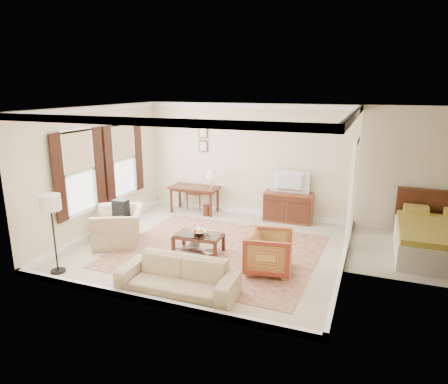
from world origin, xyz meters
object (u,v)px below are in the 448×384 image
Objects in this scene: striped_armchair at (269,250)px; sofa at (178,272)px; writing_desk at (194,191)px; tv at (289,175)px; club_armchair at (119,220)px; sideboard at (288,207)px; coffee_table at (199,239)px.

sofa is (-1.18, -1.30, -0.04)m from striped_armchair.
tv is at bearing 3.31° from writing_desk.
tv reaches higher than club_armchair.
tv reaches higher than writing_desk.
sideboard is 2.95m from striped_armchair.
tv reaches higher than sofa.
coffee_table is at bearing 69.18° from striped_armchair.
striped_armchair is 0.73× the size of club_armchair.
club_armchair is at bearing 143.76° from sofa.
sofa is (1.61, -4.07, -0.22)m from writing_desk.
sideboard is 1.42× the size of striped_armchair.
striped_armchair reaches higher than sofa.
sofa is at bearing -77.15° from coffee_table.
sideboard is (2.52, 0.17, -0.23)m from writing_desk.
coffee_table is at bearing 63.90° from tv.
coffee_table is (-1.27, -2.62, -0.06)m from sideboard.
striped_armchair is at bearing -44.77° from writing_desk.
sofa is (0.37, -1.62, 0.08)m from coffee_table.
sideboard is 2.91m from coffee_table.
sofa is (2.21, -1.51, -0.12)m from club_armchair.
club_armchair reaches higher than coffee_table.
writing_desk is at bearing 3.31° from tv.
sideboard is 1.23× the size of coffee_table.
tv is (0.00, -0.02, 0.83)m from sideboard.
sideboard is at bearing 3.76° from writing_desk.
sideboard is 1.04× the size of club_armchair.
striped_armchair reaches higher than writing_desk.
tv reaches higher than sideboard.
sideboard is 4.14m from club_armchair.
striped_armchair is at bearing -84.65° from sideboard.
sideboard is 1.31× the size of tv.
tv reaches higher than coffee_table.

